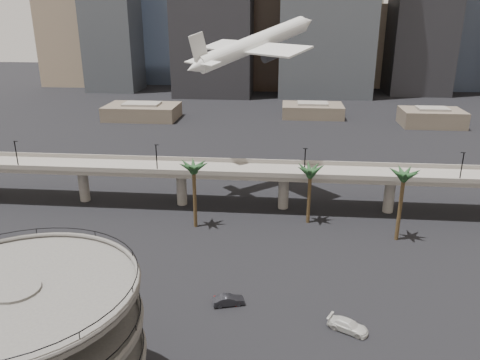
# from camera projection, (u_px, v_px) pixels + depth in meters

# --- Properties ---
(parking_ramp) EXTENTS (22.20, 22.20, 17.35)m
(parking_ramp) POSITION_uv_depth(u_px,v_px,m) (26.00, 347.00, 44.08)
(parking_ramp) COLOR #504E4B
(parking_ramp) RESTS_ON ground
(overpass) EXTENTS (130.00, 9.30, 14.70)m
(overpass) POSITION_uv_depth(u_px,v_px,m) (232.00, 174.00, 99.07)
(overpass) COLOR slate
(overpass) RESTS_ON ground
(palm_trees) EXTENTS (42.40, 10.40, 14.00)m
(palm_trees) POSITION_uv_depth(u_px,v_px,m) (301.00, 173.00, 86.75)
(palm_trees) COLOR #4D3A21
(palm_trees) RESTS_ON ground
(low_buildings) EXTENTS (135.00, 27.50, 6.80)m
(low_buildings) POSITION_uv_depth(u_px,v_px,m) (274.00, 113.00, 181.78)
(low_buildings) COLOR brown
(low_buildings) RESTS_ON ground
(airborne_jet) EXTENTS (29.21, 28.00, 12.85)m
(airborne_jet) POSITION_uv_depth(u_px,v_px,m) (254.00, 44.00, 103.29)
(airborne_jet) COLOR silver
(airborne_jet) RESTS_ON ground
(car_a) EXTENTS (4.25, 2.05, 1.40)m
(car_a) POSITION_uv_depth(u_px,v_px,m) (227.00, 299.00, 67.18)
(car_a) COLOR maroon
(car_a) RESTS_ON ground
(car_b) EXTENTS (4.85, 2.83, 1.51)m
(car_b) POSITION_uv_depth(u_px,v_px,m) (229.00, 300.00, 66.89)
(car_b) COLOR black
(car_b) RESTS_ON ground
(car_c) EXTENTS (5.77, 4.40, 1.56)m
(car_c) POSITION_uv_depth(u_px,v_px,m) (348.00, 326.00, 61.44)
(car_c) COLOR silver
(car_c) RESTS_ON ground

